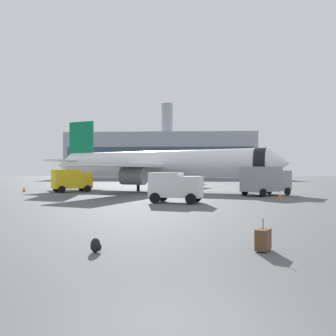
{
  "coord_description": "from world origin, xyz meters",
  "views": [
    {
      "loc": [
        0.07,
        -5.46,
        2.68
      ],
      "look_at": [
        -1.38,
        24.7,
        3.0
      ],
      "focal_mm": 35.5,
      "sensor_mm": 36.0,
      "label": 1
    }
  ],
  "objects_px": {
    "service_truck": "(72,180)",
    "traveller_backpack": "(96,245)",
    "airplane_at_gate": "(157,165)",
    "cargo_van": "(175,186)",
    "safety_cone_mid": "(24,189)",
    "rolling_suitcase": "(263,239)",
    "fuel_truck": "(266,180)",
    "safety_cone_far": "(280,196)",
    "safety_cone_near": "(277,189)"
  },
  "relations": [
    {
      "from": "safety_cone_mid",
      "to": "traveller_backpack",
      "type": "xyz_separation_m",
      "value": [
        18.13,
        -31.82,
        -0.14
      ]
    },
    {
      "from": "airplane_at_gate",
      "to": "safety_cone_near",
      "type": "relative_size",
      "value": 51.21
    },
    {
      "from": "safety_cone_mid",
      "to": "safety_cone_far",
      "type": "distance_m",
      "value": 31.98
    },
    {
      "from": "cargo_van",
      "to": "safety_cone_mid",
      "type": "xyz_separation_m",
      "value": [
        -20.3,
        14.32,
        -1.07
      ]
    },
    {
      "from": "airplane_at_gate",
      "to": "safety_cone_near",
      "type": "distance_m",
      "value": 16.61
    },
    {
      "from": "fuel_truck",
      "to": "traveller_backpack",
      "type": "relative_size",
      "value": 12.94
    },
    {
      "from": "service_truck",
      "to": "safety_cone_mid",
      "type": "relative_size",
      "value": 6.75
    },
    {
      "from": "service_truck",
      "to": "traveller_backpack",
      "type": "height_order",
      "value": "service_truck"
    },
    {
      "from": "safety_cone_mid",
      "to": "airplane_at_gate",
      "type": "bearing_deg",
      "value": 13.04
    },
    {
      "from": "traveller_backpack",
      "to": "fuel_truck",
      "type": "bearing_deg",
      "value": 65.64
    },
    {
      "from": "fuel_truck",
      "to": "cargo_van",
      "type": "height_order",
      "value": "fuel_truck"
    },
    {
      "from": "cargo_van",
      "to": "safety_cone_mid",
      "type": "distance_m",
      "value": 24.86
    },
    {
      "from": "service_truck",
      "to": "traveller_backpack",
      "type": "relative_size",
      "value": 10.74
    },
    {
      "from": "service_truck",
      "to": "safety_cone_near",
      "type": "distance_m",
      "value": 27.26
    },
    {
      "from": "rolling_suitcase",
      "to": "safety_cone_far",
      "type": "bearing_deg",
      "value": 72.66
    },
    {
      "from": "fuel_truck",
      "to": "safety_cone_far",
      "type": "relative_size",
      "value": 9.88
    },
    {
      "from": "service_truck",
      "to": "traveller_backpack",
      "type": "distance_m",
      "value": 33.78
    },
    {
      "from": "cargo_van",
      "to": "safety_cone_near",
      "type": "xyz_separation_m",
      "value": [
        13.21,
        16.89,
        -1.12
      ]
    },
    {
      "from": "airplane_at_gate",
      "to": "safety_cone_mid",
      "type": "height_order",
      "value": "airplane_at_gate"
    },
    {
      "from": "airplane_at_gate",
      "to": "fuel_truck",
      "type": "distance_m",
      "value": 15.95
    },
    {
      "from": "safety_cone_far",
      "to": "safety_cone_mid",
      "type": "bearing_deg",
      "value": 162.08
    },
    {
      "from": "service_truck",
      "to": "traveller_backpack",
      "type": "xyz_separation_m",
      "value": [
        11.71,
        -31.66,
        -1.37
      ]
    },
    {
      "from": "safety_cone_near",
      "to": "cargo_van",
      "type": "bearing_deg",
      "value": -128.03
    },
    {
      "from": "safety_cone_mid",
      "to": "cargo_van",
      "type": "bearing_deg",
      "value": -35.2
    },
    {
      "from": "safety_cone_far",
      "to": "cargo_van",
      "type": "bearing_deg",
      "value": -156.15
    },
    {
      "from": "airplane_at_gate",
      "to": "service_truck",
      "type": "distance_m",
      "value": 11.83
    },
    {
      "from": "airplane_at_gate",
      "to": "safety_cone_mid",
      "type": "distance_m",
      "value": 18.06
    },
    {
      "from": "fuel_truck",
      "to": "cargo_van",
      "type": "relative_size",
      "value": 1.31
    },
    {
      "from": "cargo_van",
      "to": "safety_cone_near",
      "type": "distance_m",
      "value": 21.48
    },
    {
      "from": "fuel_truck",
      "to": "traveller_backpack",
      "type": "bearing_deg",
      "value": -114.36
    },
    {
      "from": "airplane_at_gate",
      "to": "rolling_suitcase",
      "type": "xyz_separation_m",
      "value": [
        6.41,
        -35.37,
        -3.27
      ]
    },
    {
      "from": "safety_cone_far",
      "to": "rolling_suitcase",
      "type": "relative_size",
      "value": 0.57
    },
    {
      "from": "cargo_van",
      "to": "rolling_suitcase",
      "type": "xyz_separation_m",
      "value": [
        3.41,
        -17.04,
        -1.06
      ]
    },
    {
      "from": "safety_cone_mid",
      "to": "rolling_suitcase",
      "type": "xyz_separation_m",
      "value": [
        23.71,
        -31.36,
        0.01
      ]
    },
    {
      "from": "airplane_at_gate",
      "to": "cargo_van",
      "type": "bearing_deg",
      "value": -80.72
    },
    {
      "from": "service_truck",
      "to": "fuel_truck",
      "type": "xyz_separation_m",
      "value": [
        23.74,
        -5.07,
        0.16
      ]
    },
    {
      "from": "fuel_truck",
      "to": "safety_cone_far",
      "type": "distance_m",
      "value": 4.84
    },
    {
      "from": "fuel_truck",
      "to": "safety_cone_mid",
      "type": "height_order",
      "value": "fuel_truck"
    },
    {
      "from": "service_truck",
      "to": "fuel_truck",
      "type": "distance_m",
      "value": 24.28
    },
    {
      "from": "cargo_van",
      "to": "traveller_backpack",
      "type": "height_order",
      "value": "cargo_van"
    },
    {
      "from": "fuel_truck",
      "to": "safety_cone_near",
      "type": "bearing_deg",
      "value": 66.8
    },
    {
      "from": "traveller_backpack",
      "to": "service_truck",
      "type": "bearing_deg",
      "value": 110.29
    },
    {
      "from": "fuel_truck",
      "to": "traveller_backpack",
      "type": "distance_m",
      "value": 29.22
    },
    {
      "from": "airplane_at_gate",
      "to": "safety_cone_near",
      "type": "bearing_deg",
      "value": -5.05
    },
    {
      "from": "airplane_at_gate",
      "to": "fuel_truck",
      "type": "height_order",
      "value": "airplane_at_gate"
    },
    {
      "from": "safety_cone_near",
      "to": "rolling_suitcase",
      "type": "relative_size",
      "value": 0.61
    },
    {
      "from": "fuel_truck",
      "to": "service_truck",
      "type": "bearing_deg",
      "value": 167.93
    },
    {
      "from": "traveller_backpack",
      "to": "airplane_at_gate",
      "type": "bearing_deg",
      "value": 91.32
    },
    {
      "from": "service_truck",
      "to": "airplane_at_gate",
      "type": "bearing_deg",
      "value": 20.96
    },
    {
      "from": "rolling_suitcase",
      "to": "service_truck",
      "type": "bearing_deg",
      "value": 118.99
    }
  ]
}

